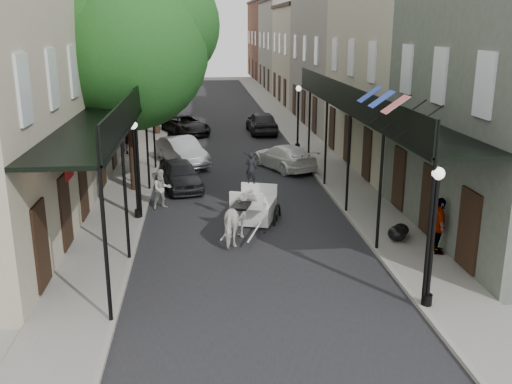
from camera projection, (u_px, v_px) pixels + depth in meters
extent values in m
plane|color=gray|center=(262.00, 283.00, 16.46)|extent=(140.00, 140.00, 0.00)
cube|color=black|center=(227.00, 145.00, 35.57)|extent=(8.00, 90.00, 0.01)
cube|color=gray|center=(146.00, 146.00, 35.08)|extent=(2.20, 90.00, 0.12)
cube|color=gray|center=(306.00, 143.00, 36.03)|extent=(2.20, 90.00, 0.12)
cube|color=#ABA589|center=(105.00, 52.00, 42.84)|extent=(5.00, 80.00, 10.50)
cube|color=gray|center=(330.00, 51.00, 44.48)|extent=(5.00, 80.00, 10.50)
cube|color=black|center=(111.00, 112.00, 21.56)|extent=(2.20, 18.00, 0.12)
cube|color=black|center=(139.00, 99.00, 21.52)|extent=(0.06, 18.00, 1.00)
cylinder|color=black|center=(105.00, 245.00, 13.58)|extent=(0.10, 0.10, 4.00)
cylinder|color=black|center=(138.00, 166.00, 21.22)|extent=(0.10, 0.10, 4.00)
cylinder|color=black|center=(154.00, 129.00, 28.87)|extent=(0.10, 0.10, 4.00)
cube|color=black|center=(369.00, 109.00, 22.51)|extent=(2.20, 18.00, 0.12)
cube|color=black|center=(343.00, 96.00, 22.27)|extent=(0.06, 18.00, 1.00)
cylinder|color=black|center=(429.00, 233.00, 14.34)|extent=(0.10, 0.10, 4.00)
cylinder|color=black|center=(348.00, 161.00, 21.99)|extent=(0.10, 0.10, 4.00)
cylinder|color=black|center=(309.00, 127.00, 29.63)|extent=(0.10, 0.10, 4.00)
cylinder|color=#382619|center=(132.00, 127.00, 24.76)|extent=(0.44, 0.44, 5.60)
sphere|color=#21511A|center=(128.00, 49.00, 23.85)|extent=(6.80, 6.80, 6.80)
sphere|color=#21511A|center=(160.00, 25.00, 24.27)|extent=(5.10, 5.10, 5.10)
cylinder|color=#382619|center=(155.00, 96.00, 38.22)|extent=(0.44, 0.44, 5.04)
sphere|color=#21511A|center=(153.00, 51.00, 37.40)|extent=(6.00, 6.00, 6.00)
sphere|color=#21511A|center=(171.00, 37.00, 37.83)|extent=(4.50, 4.50, 4.50)
cylinder|color=black|center=(427.00, 300.00, 14.87)|extent=(0.28, 0.28, 0.30)
cylinder|color=black|center=(432.00, 244.00, 14.44)|extent=(0.12, 0.12, 3.40)
sphere|color=white|center=(438.00, 173.00, 13.92)|extent=(0.32, 0.32, 0.32)
cylinder|color=black|center=(138.00, 213.00, 21.73)|extent=(0.28, 0.28, 0.30)
cylinder|color=black|center=(136.00, 174.00, 21.30)|extent=(0.12, 0.12, 3.40)
sphere|color=white|center=(133.00, 125.00, 20.78)|extent=(0.32, 0.32, 0.32)
cylinder|color=black|center=(297.00, 146.00, 33.98)|extent=(0.28, 0.28, 0.30)
cylinder|color=black|center=(298.00, 120.00, 33.55)|extent=(0.12, 0.12, 3.40)
sphere|color=white|center=(299.00, 88.00, 33.03)|extent=(0.32, 0.32, 0.32)
imported|color=silver|center=(240.00, 219.00, 19.38)|extent=(1.48, 2.17, 1.68)
torus|color=black|center=(238.00, 198.00, 22.37)|extent=(0.49, 1.28, 1.31)
torus|color=black|center=(279.00, 201.00, 22.03)|extent=(0.49, 1.28, 1.31)
torus|color=black|center=(234.00, 218.00, 21.08)|extent=(0.28, 0.67, 0.68)
torus|color=black|center=(267.00, 220.00, 20.82)|extent=(0.28, 0.67, 0.68)
cube|color=white|center=(257.00, 190.00, 21.89)|extent=(1.92, 2.18, 0.71)
cube|color=white|center=(251.00, 185.00, 20.74)|extent=(1.33, 0.91, 0.12)
cube|color=white|center=(250.00, 179.00, 20.42)|extent=(1.19, 0.47, 0.51)
imported|color=black|center=(251.00, 168.00, 20.57)|extent=(0.48, 0.39, 1.14)
imported|color=#B5B4AB|center=(162.00, 189.00, 23.01)|extent=(0.96, 0.87, 1.62)
imported|color=gray|center=(128.00, 138.00, 32.41)|extent=(1.22, 0.78, 1.79)
imported|color=gray|center=(439.00, 226.00, 18.08)|extent=(0.65, 1.15, 1.85)
imported|color=black|center=(181.00, 175.00, 25.84)|extent=(2.35, 4.12, 1.32)
imported|color=#A7A7AC|center=(182.00, 151.00, 30.35)|extent=(3.09, 4.66, 1.45)
imported|color=black|center=(186.00, 125.00, 38.96)|extent=(3.81, 5.28, 1.33)
imported|color=white|center=(283.00, 157.00, 29.48)|extent=(3.43, 4.72, 1.27)
imported|color=black|center=(262.00, 122.00, 39.31)|extent=(2.01, 4.62, 1.55)
ellipsoid|color=black|center=(397.00, 233.00, 19.28)|extent=(0.63, 0.63, 0.53)
ellipsoid|color=black|center=(401.00, 230.00, 19.76)|extent=(0.55, 0.55, 0.44)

